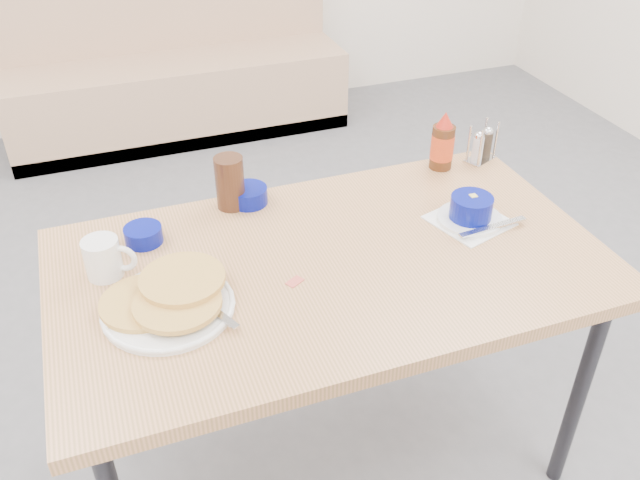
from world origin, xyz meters
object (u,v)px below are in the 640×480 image
object	(u,v)px
coffee_mug	(104,258)
condiment_caddy	(482,147)
grits_setting	(471,211)
creamer_bowl	(143,235)
butter_bowl	(248,195)
amber_tumbler	(230,182)
booth_bench	(174,72)
pancake_plate	(168,301)
dining_table	(331,279)
syrup_bottle	(443,144)

from	to	relation	value
coffee_mug	condiment_caddy	bearing A→B (deg)	9.98
grits_setting	creamer_bowl	world-z (taller)	grits_setting
butter_bowl	amber_tumbler	size ratio (longest dim) A/B	0.71
amber_tumbler	condiment_caddy	world-z (taller)	amber_tumbler
amber_tumbler	grits_setting	bearing A→B (deg)	-27.10
booth_bench	pancake_plate	distance (m)	2.65
dining_table	syrup_bottle	bearing A→B (deg)	34.45
amber_tumbler	syrup_bottle	bearing A→B (deg)	0.00
booth_bench	condiment_caddy	distance (m)	2.33
dining_table	creamer_bowl	bearing A→B (deg)	150.67
grits_setting	creamer_bowl	size ratio (longest dim) A/B	2.56
coffee_mug	creamer_bowl	bearing A→B (deg)	46.75
dining_table	amber_tumbler	bearing A→B (deg)	117.13
amber_tumbler	condiment_caddy	xyz separation A→B (m)	(0.81, 0.00, -0.03)
booth_bench	creamer_bowl	world-z (taller)	booth_bench
booth_bench	dining_table	distance (m)	2.56
coffee_mug	grits_setting	distance (m)	0.97
grits_setting	creamer_bowl	xyz separation A→B (m)	(-0.86, 0.21, -0.01)
amber_tumbler	butter_bowl	bearing A→B (deg)	0.00
dining_table	condiment_caddy	world-z (taller)	condiment_caddy
grits_setting	amber_tumbler	bearing A→B (deg)	152.90
amber_tumbler	dining_table	bearing A→B (deg)	-62.87
booth_bench	butter_bowl	size ratio (longest dim) A/B	17.38
coffee_mug	creamer_bowl	size ratio (longest dim) A/B	1.27
dining_table	coffee_mug	size ratio (longest dim) A/B	11.08
creamer_bowl	butter_bowl	world-z (taller)	butter_bowl
amber_tumbler	syrup_bottle	world-z (taller)	syrup_bottle
amber_tumbler	creamer_bowl	bearing A→B (deg)	-159.82
syrup_bottle	coffee_mug	bearing A→B (deg)	-168.66
condiment_caddy	syrup_bottle	world-z (taller)	syrup_bottle
pancake_plate	grits_setting	bearing A→B (deg)	5.58
dining_table	grits_setting	bearing A→B (deg)	4.69
dining_table	condiment_caddy	xyz separation A→B (m)	(0.64, 0.34, 0.11)
booth_bench	creamer_bowl	xyz separation A→B (m)	(-0.43, -2.29, 0.43)
grits_setting	butter_bowl	xyz separation A→B (m)	(-0.55, 0.31, -0.01)
pancake_plate	grits_setting	world-z (taller)	grits_setting
grits_setting	pancake_plate	bearing A→B (deg)	-174.42
butter_bowl	amber_tumbler	world-z (taller)	amber_tumbler
booth_bench	butter_bowl	world-z (taller)	booth_bench
dining_table	coffee_mug	world-z (taller)	coffee_mug
pancake_plate	condiment_caddy	size ratio (longest dim) A/B	2.46
pancake_plate	amber_tumbler	xyz separation A→B (m)	(0.24, 0.39, 0.05)
booth_bench	amber_tumbler	world-z (taller)	booth_bench
amber_tumbler	condiment_caddy	bearing A→B (deg)	0.00
syrup_bottle	amber_tumbler	bearing A→B (deg)	180.00
syrup_bottle	booth_bench	bearing A→B (deg)	102.73
booth_bench	condiment_caddy	xyz separation A→B (m)	(0.64, -2.19, 0.45)
booth_bench	dining_table	world-z (taller)	booth_bench
booth_bench	dining_table	size ratio (longest dim) A/B	1.36
creamer_bowl	syrup_bottle	bearing A→B (deg)	5.87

